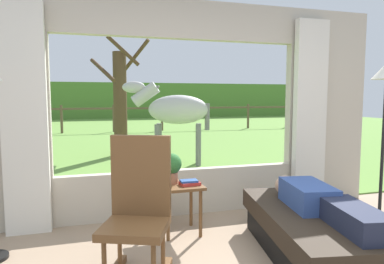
# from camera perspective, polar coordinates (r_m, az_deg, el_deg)

# --- Properties ---
(back_wall_with_window) EXTENTS (5.20, 0.12, 2.55)m
(back_wall_with_window) POSITION_cam_1_polar(r_m,az_deg,el_deg) (4.23, -1.80, 3.27)
(back_wall_with_window) COLOR #BCB29E
(back_wall_with_window) RESTS_ON ground_plane
(curtain_panel_left) EXTENTS (0.44, 0.10, 2.40)m
(curtain_panel_left) POSITION_cam_1_polar(r_m,az_deg,el_deg) (3.99, -25.37, 1.89)
(curtain_panel_left) COLOR silver
(curtain_panel_left) RESTS_ON ground_plane
(curtain_panel_right) EXTENTS (0.44, 0.10, 2.40)m
(curtain_panel_right) POSITION_cam_1_polar(r_m,az_deg,el_deg) (4.83, 18.44, 2.69)
(curtain_panel_right) COLOR silver
(curtain_panel_right) RESTS_ON ground_plane
(outdoor_pasture_lawn) EXTENTS (36.00, 21.68, 0.02)m
(outdoor_pasture_lawn) POSITION_cam_1_polar(r_m,az_deg,el_deg) (15.09, -12.54, 0.11)
(outdoor_pasture_lawn) COLOR olive
(outdoor_pasture_lawn) RESTS_ON ground_plane
(distant_hill_ridge) EXTENTS (36.00, 2.00, 2.40)m
(distant_hill_ridge) POSITION_cam_1_polar(r_m,az_deg,el_deg) (24.85, -14.30, 4.93)
(distant_hill_ridge) COLOR #507C31
(distant_hill_ridge) RESTS_ON ground_plane
(recliner_sofa) EXTENTS (1.20, 1.84, 0.42)m
(recliner_sofa) POSITION_cam_1_polar(r_m,az_deg,el_deg) (3.43, 19.44, -15.24)
(recliner_sofa) COLOR black
(recliner_sofa) RESTS_ON ground_plane
(reclining_person) EXTENTS (0.44, 1.43, 0.22)m
(reclining_person) POSITION_cam_1_polar(r_m,az_deg,el_deg) (3.30, 20.13, -10.56)
(reclining_person) COLOR #334C8C
(reclining_person) RESTS_ON recliner_sofa
(rocking_chair) EXTENTS (0.69, 0.80, 1.12)m
(rocking_chair) POSITION_cam_1_polar(r_m,az_deg,el_deg) (2.86, -8.68, -12.28)
(rocking_chair) COLOR brown
(rocking_chair) RESTS_ON ground_plane
(side_table) EXTENTS (0.44, 0.44, 0.52)m
(side_table) POSITION_cam_1_polar(r_m,az_deg,el_deg) (3.74, -1.93, -9.81)
(side_table) COLOR brown
(side_table) RESTS_ON ground_plane
(potted_plant) EXTENTS (0.22, 0.22, 0.32)m
(potted_plant) POSITION_cam_1_polar(r_m,az_deg,el_deg) (3.72, -3.37, -5.54)
(potted_plant) COLOR #9E6042
(potted_plant) RESTS_ON side_table
(book_stack) EXTENTS (0.21, 0.16, 0.05)m
(book_stack) POSITION_cam_1_polar(r_m,az_deg,el_deg) (3.69, -0.41, -8.16)
(book_stack) COLOR #B22D28
(book_stack) RESTS_ON side_table
(horse) EXTENTS (1.81, 0.93, 1.73)m
(horse) POSITION_cam_1_polar(r_m,az_deg,el_deg) (7.34, -2.89, 3.52)
(horse) COLOR #B2B2AD
(horse) RESTS_ON outdoor_pasture_lawn
(pasture_tree) EXTENTS (1.42, 1.47, 2.82)m
(pasture_tree) POSITION_cam_1_polar(r_m,az_deg,el_deg) (8.66, -11.50, 5.10)
(pasture_tree) COLOR #4C3823
(pasture_tree) RESTS_ON outdoor_pasture_lawn
(pasture_fence_line) EXTENTS (16.10, 0.10, 1.10)m
(pasture_fence_line) POSITION_cam_1_polar(r_m,az_deg,el_deg) (14.73, -12.51, 2.84)
(pasture_fence_line) COLOR brown
(pasture_fence_line) RESTS_ON outdoor_pasture_lawn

